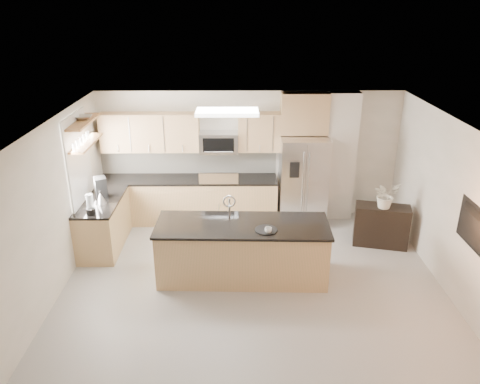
{
  "coord_description": "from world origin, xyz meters",
  "views": [
    {
      "loc": [
        -0.26,
        -5.8,
        4.23
      ],
      "look_at": [
        -0.2,
        1.3,
        1.3
      ],
      "focal_mm": 35.0,
      "sensor_mm": 36.0,
      "label": 1
    }
  ],
  "objects_px": {
    "refrigerator": "(302,180)",
    "coffee_maker": "(101,188)",
    "kettle": "(101,198)",
    "bowl": "(83,117)",
    "cup": "(268,230)",
    "blender": "(90,206)",
    "island": "(242,250)",
    "platter": "(266,230)",
    "credenza": "(381,226)",
    "flower_vase": "(387,188)",
    "microwave": "(219,142)",
    "range": "(220,199)",
    "television": "(471,230)"
  },
  "relations": [
    {
      "from": "cup",
      "to": "flower_vase",
      "type": "height_order",
      "value": "flower_vase"
    },
    {
      "from": "credenza",
      "to": "television",
      "type": "height_order",
      "value": "television"
    },
    {
      "from": "range",
      "to": "island",
      "type": "distance_m",
      "value": 2.15
    },
    {
      "from": "range",
      "to": "microwave",
      "type": "bearing_deg",
      "value": 90.0
    },
    {
      "from": "refrigerator",
      "to": "island",
      "type": "xyz_separation_m",
      "value": [
        -1.23,
        -2.06,
        -0.41
      ]
    },
    {
      "from": "cup",
      "to": "bowl",
      "type": "distance_m",
      "value": 3.7
    },
    {
      "from": "island",
      "to": "kettle",
      "type": "distance_m",
      "value": 2.67
    },
    {
      "from": "blender",
      "to": "television",
      "type": "xyz_separation_m",
      "value": [
        5.58,
        -1.47,
        0.28
      ]
    },
    {
      "from": "kettle",
      "to": "island",
      "type": "bearing_deg",
      "value": -19.84
    },
    {
      "from": "blender",
      "to": "coffee_maker",
      "type": "height_order",
      "value": "coffee_maker"
    },
    {
      "from": "bowl",
      "to": "television",
      "type": "relative_size",
      "value": 0.35
    },
    {
      "from": "cup",
      "to": "coffee_maker",
      "type": "height_order",
      "value": "coffee_maker"
    },
    {
      "from": "refrigerator",
      "to": "blender",
      "type": "relative_size",
      "value": 4.99
    },
    {
      "from": "flower_vase",
      "to": "microwave",
      "type": "bearing_deg",
      "value": 157.77
    },
    {
      "from": "island",
      "to": "platter",
      "type": "relative_size",
      "value": 7.96
    },
    {
      "from": "blender",
      "to": "coffee_maker",
      "type": "bearing_deg",
      "value": 91.58
    },
    {
      "from": "credenza",
      "to": "coffee_maker",
      "type": "relative_size",
      "value": 2.6
    },
    {
      "from": "refrigerator",
      "to": "kettle",
      "type": "xyz_separation_m",
      "value": [
        -3.68,
        -1.18,
        0.14
      ]
    },
    {
      "from": "island",
      "to": "platter",
      "type": "xyz_separation_m",
      "value": [
        0.36,
        -0.22,
        0.48
      ]
    },
    {
      "from": "range",
      "to": "kettle",
      "type": "bearing_deg",
      "value": -148.88
    },
    {
      "from": "bowl",
      "to": "flower_vase",
      "type": "height_order",
      "value": "bowl"
    },
    {
      "from": "microwave",
      "to": "blender",
      "type": "distance_m",
      "value": 2.79
    },
    {
      "from": "island",
      "to": "microwave",
      "type": "bearing_deg",
      "value": 102.69
    },
    {
      "from": "television",
      "to": "blender",
      "type": "bearing_deg",
      "value": 75.27
    },
    {
      "from": "microwave",
      "to": "credenza",
      "type": "distance_m",
      "value": 3.45
    },
    {
      "from": "cup",
      "to": "bowl",
      "type": "height_order",
      "value": "bowl"
    },
    {
      "from": "kettle",
      "to": "bowl",
      "type": "distance_m",
      "value": 1.42
    },
    {
      "from": "refrigerator",
      "to": "platter",
      "type": "height_order",
      "value": "refrigerator"
    },
    {
      "from": "kettle",
      "to": "coffee_maker",
      "type": "relative_size",
      "value": 0.64
    },
    {
      "from": "platter",
      "to": "television",
      "type": "distance_m",
      "value": 2.86
    },
    {
      "from": "flower_vase",
      "to": "television",
      "type": "bearing_deg",
      "value": -75.74
    },
    {
      "from": "refrigerator",
      "to": "coffee_maker",
      "type": "relative_size",
      "value": 4.79
    },
    {
      "from": "range",
      "to": "credenza",
      "type": "height_order",
      "value": "range"
    },
    {
      "from": "bowl",
      "to": "television",
      "type": "xyz_separation_m",
      "value": [
        5.76,
        -2.23,
        -1.03
      ]
    },
    {
      "from": "range",
      "to": "refrigerator",
      "type": "relative_size",
      "value": 0.64
    },
    {
      "from": "microwave",
      "to": "bowl",
      "type": "xyz_separation_m",
      "value": [
        -2.25,
        -1.01,
        0.75
      ]
    },
    {
      "from": "blender",
      "to": "refrigerator",
      "type": "bearing_deg",
      "value": 23.27
    },
    {
      "from": "island",
      "to": "cup",
      "type": "height_order",
      "value": "island"
    },
    {
      "from": "flower_vase",
      "to": "television",
      "type": "xyz_separation_m",
      "value": [
        0.51,
        -2.02,
        0.21
      ]
    },
    {
      "from": "microwave",
      "to": "bowl",
      "type": "height_order",
      "value": "bowl"
    },
    {
      "from": "range",
      "to": "television",
      "type": "relative_size",
      "value": 1.06
    },
    {
      "from": "cup",
      "to": "coffee_maker",
      "type": "xyz_separation_m",
      "value": [
        -2.92,
        1.48,
        0.1
      ]
    },
    {
      "from": "platter",
      "to": "kettle",
      "type": "bearing_deg",
      "value": 158.63
    },
    {
      "from": "refrigerator",
      "to": "cup",
      "type": "bearing_deg",
      "value": -109.54
    },
    {
      "from": "credenza",
      "to": "flower_vase",
      "type": "xyz_separation_m",
      "value": [
        -0.0,
        -0.05,
        0.75
      ]
    },
    {
      "from": "blender",
      "to": "flower_vase",
      "type": "relative_size",
      "value": 0.49
    },
    {
      "from": "platter",
      "to": "blender",
      "type": "relative_size",
      "value": 0.98
    },
    {
      "from": "island",
      "to": "coffee_maker",
      "type": "distance_m",
      "value": 2.86
    },
    {
      "from": "coffee_maker",
      "to": "television",
      "type": "height_order",
      "value": "television"
    },
    {
      "from": "coffee_maker",
      "to": "television",
      "type": "xyz_separation_m",
      "value": [
        5.61,
        -2.2,
        0.25
      ]
    }
  ]
}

